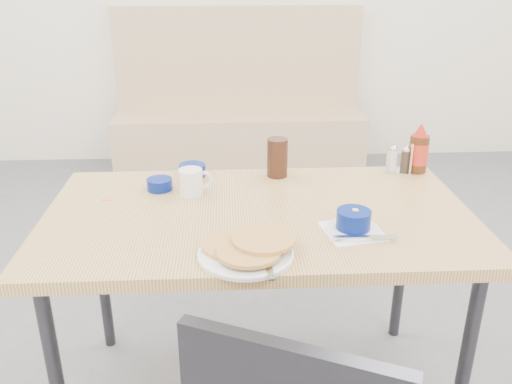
{
  "coord_description": "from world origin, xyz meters",
  "views": [
    {
      "loc": [
        -0.1,
        -1.36,
        1.51
      ],
      "look_at": [
        -0.01,
        0.27,
        0.82
      ],
      "focal_mm": 38.0,
      "sensor_mm": 36.0,
      "label": 1
    }
  ],
  "objects": [
    {
      "name": "condiment_caddy",
      "position": [
        0.57,
        0.59,
        0.8
      ],
      "size": [
        0.12,
        0.09,
        0.13
      ],
      "rotation": [
        0.0,
        0.0,
        -0.29
      ],
      "color": "silver",
      "rests_on": "dining_table"
    },
    {
      "name": "booth_bench",
      "position": [
        0.0,
        2.78,
        0.35
      ],
      "size": [
        1.9,
        0.56,
        1.22
      ],
      "color": "tan",
      "rests_on": "ground"
    },
    {
      "name": "amber_tumbler",
      "position": [
        0.09,
        0.57,
        0.83
      ],
      "size": [
        0.1,
        0.1,
        0.15
      ],
      "primitive_type": "cylinder",
      "rotation": [
        0.0,
        0.0,
        -0.26
      ],
      "color": "#321A10",
      "rests_on": "dining_table"
    },
    {
      "name": "creamer_bowl",
      "position": [
        -0.34,
        0.46,
        0.78
      ],
      "size": [
        0.09,
        0.09,
        0.04
      ],
      "rotation": [
        0.0,
        0.0,
        -0.3
      ],
      "color": "navy",
      "rests_on": "dining_table"
    },
    {
      "name": "coffee_mug",
      "position": [
        -0.22,
        0.41,
        0.81
      ],
      "size": [
        0.12,
        0.08,
        0.09
      ],
      "rotation": [
        0.0,
        0.0,
        0.31
      ],
      "color": "white",
      "rests_on": "dining_table"
    },
    {
      "name": "grits_setting",
      "position": [
        0.28,
        0.09,
        0.79
      ],
      "size": [
        0.22,
        0.2,
        0.07
      ],
      "rotation": [
        0.0,
        0.0,
        0.18
      ],
      "color": "white",
      "rests_on": "dining_table"
    },
    {
      "name": "pancake_plate",
      "position": [
        -0.05,
        -0.04,
        0.78
      ],
      "size": [
        0.27,
        0.29,
        0.05
      ],
      "rotation": [
        0.0,
        0.0,
        -0.28
      ],
      "color": "white",
      "rests_on": "dining_table"
    },
    {
      "name": "dining_table",
      "position": [
        0.0,
        0.25,
        0.7
      ],
      "size": [
        1.4,
        0.8,
        0.76
      ],
      "color": "tan",
      "rests_on": "ground"
    },
    {
      "name": "sugar_wrapper",
      "position": [
        -0.52,
        0.38,
        0.76
      ],
      "size": [
        0.04,
        0.03,
        0.0
      ],
      "primitive_type": "cube",
      "rotation": [
        0.0,
        0.0,
        0.15
      ],
      "color": "#D86D48",
      "rests_on": "dining_table"
    },
    {
      "name": "syrup_bottle",
      "position": [
        0.64,
        0.59,
        0.84
      ],
      "size": [
        0.07,
        0.07,
        0.19
      ],
      "rotation": [
        0.0,
        0.0,
        0.05
      ],
      "color": "#47230F",
      "rests_on": "dining_table"
    },
    {
      "name": "butter_bowl",
      "position": [
        -0.23,
        0.59,
        0.78
      ],
      "size": [
        0.1,
        0.1,
        0.05
      ],
      "rotation": [
        0.0,
        0.0,
        0.4
      ],
      "color": "navy",
      "rests_on": "dining_table"
    }
  ]
}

